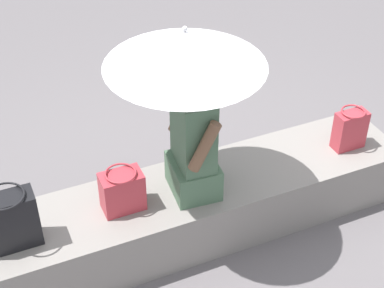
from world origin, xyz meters
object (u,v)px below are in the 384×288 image
at_px(shoulder_bag_spare, 122,191).
at_px(handbag_black, 10,221).
at_px(person_seated, 193,140).
at_px(tote_bag_canvas, 350,129).
at_px(parasol, 185,49).

bearing_deg(shoulder_bag_spare, handbag_black, -176.84).
xyz_separation_m(person_seated, handbag_black, (-1.14, -0.02, -0.21)).
height_order(person_seated, tote_bag_canvas, person_seated).
bearing_deg(tote_bag_canvas, handbag_black, 179.97).
bearing_deg(tote_bag_canvas, person_seated, 178.86).
relative_size(person_seated, shoulder_bag_spare, 3.22).
bearing_deg(person_seated, tote_bag_canvas, -1.14).
relative_size(tote_bag_canvas, shoulder_bag_spare, 1.07).
distance_m(parasol, tote_bag_canvas, 1.50).
height_order(tote_bag_canvas, shoulder_bag_spare, tote_bag_canvas).
xyz_separation_m(parasol, shoulder_bag_spare, (-0.41, 0.02, -0.88)).
relative_size(handbag_black, shoulder_bag_spare, 1.33).
relative_size(parasol, tote_bag_canvas, 3.85).
distance_m(tote_bag_canvas, shoulder_bag_spare, 1.63).
distance_m(parasol, handbag_black, 1.37).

